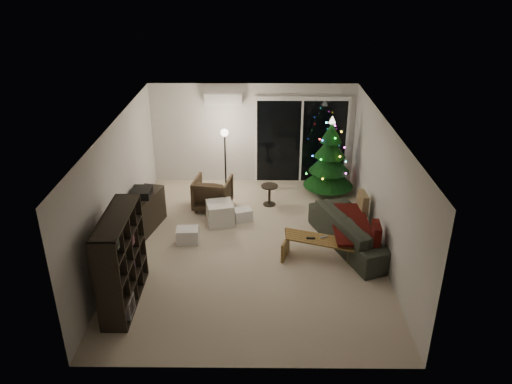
# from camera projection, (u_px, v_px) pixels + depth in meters

# --- Properties ---
(room) EXTENTS (6.50, 7.51, 2.60)m
(room) POSITION_uv_depth(u_px,v_px,m) (273.00, 170.00, 10.84)
(room) COLOR beige
(room) RESTS_ON ground
(bookshelf) EXTENTS (0.98, 1.64, 1.60)m
(bookshelf) POSITION_uv_depth(u_px,v_px,m) (109.00, 260.00, 8.01)
(bookshelf) COLOR #2C241B
(bookshelf) RESTS_ON floor
(media_cabinet) EXTENTS (0.73, 1.30, 0.76)m
(media_cabinet) POSITION_uv_depth(u_px,v_px,m) (144.00, 213.00, 10.40)
(media_cabinet) COLOR #2C241B
(media_cabinet) RESTS_ON floor
(stereo) EXTENTS (0.39, 0.46, 0.16)m
(stereo) POSITION_uv_depth(u_px,v_px,m) (141.00, 192.00, 10.20)
(stereo) COLOR black
(stereo) RESTS_ON media_cabinet
(armchair) EXTENTS (0.91, 0.93, 0.74)m
(armchair) POSITION_uv_depth(u_px,v_px,m) (213.00, 193.00, 11.28)
(armchair) COLOR #473625
(armchair) RESTS_ON floor
(ottoman) EXTENTS (0.65, 0.65, 0.49)m
(ottoman) POSITION_uv_depth(u_px,v_px,m) (220.00, 213.00, 10.67)
(ottoman) COLOR silver
(ottoman) RESTS_ON floor
(cardboard_box_a) EXTENTS (0.45, 0.36, 0.31)m
(cardboard_box_a) POSITION_uv_depth(u_px,v_px,m) (188.00, 236.00, 9.99)
(cardboard_box_a) COLOR silver
(cardboard_box_a) RESTS_ON floor
(cardboard_box_b) EXTENTS (0.45, 0.38, 0.26)m
(cardboard_box_b) POSITION_uv_depth(u_px,v_px,m) (243.00, 215.00, 10.84)
(cardboard_box_b) COLOR silver
(cardboard_box_b) RESTS_ON floor
(side_table) EXTENTS (0.39, 0.39, 0.49)m
(side_table) POSITION_uv_depth(u_px,v_px,m) (269.00, 195.00, 11.48)
(side_table) COLOR #2C241B
(side_table) RESTS_ON floor
(floor_lamp) EXTENTS (0.25, 0.25, 1.58)m
(floor_lamp) POSITION_uv_depth(u_px,v_px,m) (225.00, 164.00, 11.78)
(floor_lamp) COLOR black
(floor_lamp) RESTS_ON floor
(sofa) EXTENTS (1.67, 2.48, 0.68)m
(sofa) POSITION_uv_depth(u_px,v_px,m) (355.00, 230.00, 9.81)
(sofa) COLOR #282D24
(sofa) RESTS_ON floor
(sofa_throw) EXTENTS (0.72, 1.67, 0.06)m
(sofa_throw) POSITION_uv_depth(u_px,v_px,m) (350.00, 224.00, 9.75)
(sofa_throw) COLOR #42100A
(sofa_throw) RESTS_ON sofa
(cushion_a) EXTENTS (0.17, 0.45, 0.44)m
(cushion_a) POSITION_uv_depth(u_px,v_px,m) (363.00, 203.00, 10.28)
(cushion_a) COLOR #8A7959
(cushion_a) RESTS_ON sofa
(cushion_b) EXTENTS (0.16, 0.45, 0.44)m
(cushion_b) POSITION_uv_depth(u_px,v_px,m) (376.00, 235.00, 9.11)
(cushion_b) COLOR #42100A
(cushion_b) RESTS_ON sofa
(coffee_table) EXTENTS (1.38, 0.86, 0.41)m
(coffee_table) POSITION_uv_depth(u_px,v_px,m) (318.00, 248.00, 9.47)
(coffee_table) COLOR olive
(coffee_table) RESTS_ON floor
(remote_a) EXTENTS (0.16, 0.05, 0.02)m
(remote_a) POSITION_uv_depth(u_px,v_px,m) (311.00, 238.00, 9.37)
(remote_a) COLOR black
(remote_a) RESTS_ON coffee_table
(remote_b) EXTENTS (0.16, 0.09, 0.02)m
(remote_b) POSITION_uv_depth(u_px,v_px,m) (324.00, 237.00, 9.42)
(remote_b) COLOR slate
(remote_b) RESTS_ON coffee_table
(christmas_tree) EXTENTS (1.53, 1.53, 1.94)m
(christmas_tree) POSITION_uv_depth(u_px,v_px,m) (330.00, 156.00, 11.73)
(christmas_tree) COLOR #0F3F11
(christmas_tree) RESTS_ON floor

